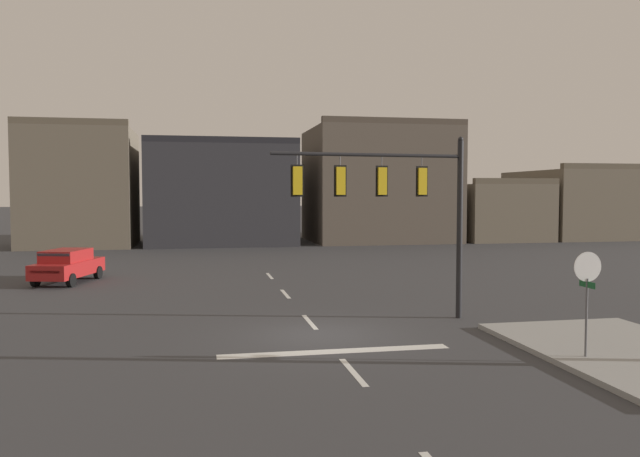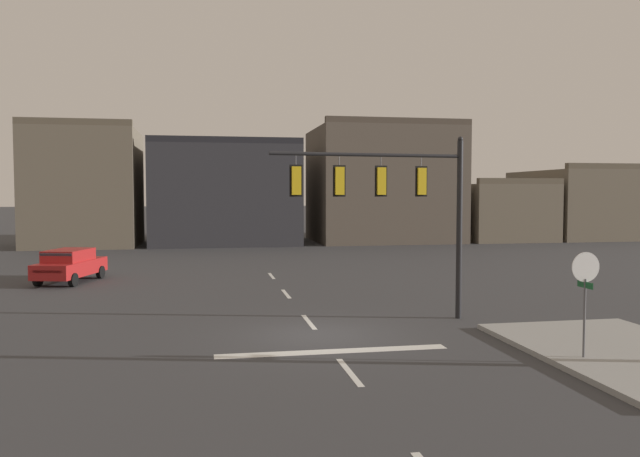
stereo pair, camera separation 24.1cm
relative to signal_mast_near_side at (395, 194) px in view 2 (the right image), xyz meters
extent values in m
plane|color=#353538|center=(-2.84, -1.56, -4.29)|extent=(400.00, 400.00, 0.00)
cube|color=gray|center=(4.78, -5.56, -4.22)|extent=(5.00, 8.00, 0.15)
cube|color=silver|center=(-2.84, -3.56, -4.29)|extent=(6.40, 0.50, 0.01)
cube|color=silver|center=(-2.84, -5.56, -4.29)|extent=(0.16, 2.40, 0.01)
cube|color=silver|center=(-2.84, 0.44, -4.29)|extent=(0.16, 2.40, 0.01)
cube|color=silver|center=(-2.84, 6.44, -4.29)|extent=(0.16, 2.40, 0.01)
cube|color=silver|center=(-2.84, 12.44, -4.29)|extent=(0.16, 2.40, 0.01)
cylinder|color=black|center=(2.35, 0.16, -1.24)|extent=(0.20, 0.20, 6.10)
cylinder|color=black|center=(-0.94, -0.08, 1.28)|extent=(6.59, 0.61, 0.12)
sphere|color=black|center=(2.35, 0.16, 1.86)|extent=(0.18, 0.18, 0.18)
cylinder|color=#56565B|center=(0.92, 0.05, 1.04)|extent=(0.03, 0.03, 0.35)
cube|color=gold|center=(0.92, 0.05, 0.42)|extent=(0.32, 0.26, 0.90)
sphere|color=green|center=(0.91, 0.18, 0.70)|extent=(0.20, 0.20, 0.20)
sphere|color=#2D2314|center=(0.91, 0.18, 0.42)|extent=(0.20, 0.20, 0.20)
sphere|color=black|center=(0.91, 0.18, 0.14)|extent=(0.20, 0.20, 0.20)
cube|color=black|center=(0.92, 0.03, 0.42)|extent=(0.42, 0.06, 1.02)
cylinder|color=#56565B|center=(-0.51, -0.05, 1.04)|extent=(0.03, 0.03, 0.35)
cube|color=gold|center=(-0.51, -0.05, 0.42)|extent=(0.32, 0.26, 0.90)
sphere|color=green|center=(-0.52, 0.08, 0.70)|extent=(0.20, 0.20, 0.20)
sphere|color=#2D2314|center=(-0.52, 0.08, 0.42)|extent=(0.20, 0.20, 0.20)
sphere|color=black|center=(-0.52, 0.08, 0.14)|extent=(0.20, 0.20, 0.20)
cube|color=black|center=(-0.51, -0.07, 0.42)|extent=(0.42, 0.06, 1.02)
cylinder|color=#56565B|center=(-1.94, -0.16, 1.04)|extent=(0.03, 0.03, 0.35)
cube|color=gold|center=(-1.94, -0.16, 0.42)|extent=(0.32, 0.26, 0.90)
sphere|color=green|center=(-1.95, -0.03, 0.70)|extent=(0.20, 0.20, 0.20)
sphere|color=#2D2314|center=(-1.95, -0.03, 0.42)|extent=(0.20, 0.20, 0.20)
sphere|color=black|center=(-1.95, -0.03, 0.14)|extent=(0.20, 0.20, 0.20)
cube|color=black|center=(-1.94, -0.18, 0.42)|extent=(0.42, 0.06, 1.02)
cylinder|color=#56565B|center=(-3.37, -0.27, 1.04)|extent=(0.03, 0.03, 0.35)
cube|color=gold|center=(-3.37, -0.27, 0.42)|extent=(0.32, 0.26, 0.90)
sphere|color=green|center=(-3.38, -0.14, 0.70)|extent=(0.20, 0.20, 0.20)
sphere|color=#2D2314|center=(-3.38, -0.14, 0.42)|extent=(0.20, 0.20, 0.20)
sphere|color=black|center=(-3.38, -0.14, 0.14)|extent=(0.20, 0.20, 0.20)
cube|color=black|center=(-3.37, -0.29, 0.42)|extent=(0.42, 0.06, 1.02)
cylinder|color=#56565B|center=(3.21, -5.84, -3.22)|extent=(0.06, 0.06, 2.15)
cylinder|color=white|center=(3.21, -5.84, -1.84)|extent=(0.76, 0.03, 0.76)
cylinder|color=#B21414|center=(3.21, -5.82, -1.84)|extent=(0.68, 0.03, 0.68)
cube|color=#19592D|center=(3.21, -5.84, -2.29)|extent=(0.02, 0.64, 0.16)
cube|color=#A81E1E|center=(-12.68, 11.90, -3.59)|extent=(2.90, 4.72, 0.70)
cube|color=#A81E1E|center=(-12.72, 11.75, -2.96)|extent=(2.20, 2.80, 0.56)
cube|color=#2D3842|center=(-12.52, 12.49, -2.98)|extent=(1.53, 0.64, 0.47)
cube|color=#2D3842|center=(-13.03, 10.62, -2.98)|extent=(1.52, 0.61, 0.46)
cylinder|color=black|center=(-13.12, 13.52, -3.97)|extent=(0.38, 0.68, 0.64)
cylinder|color=black|center=(-11.48, 13.07, -3.97)|extent=(0.38, 0.68, 0.64)
cylinder|color=black|center=(-13.89, 10.72, -3.97)|extent=(0.38, 0.68, 0.64)
cylinder|color=black|center=(-12.25, 10.27, -3.97)|extent=(0.38, 0.68, 0.64)
sphere|color=silver|center=(-12.66, 14.15, -3.54)|extent=(0.16, 0.16, 0.16)
sphere|color=silver|center=(-11.55, 13.85, -3.54)|extent=(0.16, 0.16, 0.16)
cube|color=maroon|center=(-13.26, 9.79, -3.51)|extent=(1.33, 0.40, 0.12)
cube|color=#665B4C|center=(-15.89, 34.24, 0.44)|extent=(8.52, 8.65, 9.47)
cube|color=brown|center=(-15.89, 30.22, 5.42)|extent=(8.52, 0.60, 0.50)
cube|color=#2D2D33|center=(-4.53, 35.43, -0.15)|extent=(12.30, 11.03, 8.29)
cube|color=black|center=(-4.53, 30.22, 4.24)|extent=(12.30, 0.60, 0.50)
cube|color=brown|center=(9.71, 35.14, 0.74)|extent=(12.51, 10.44, 10.08)
cube|color=#493F35|center=(9.71, 30.22, 6.03)|extent=(12.51, 0.60, 0.50)
cube|color=#665B4C|center=(20.64, 34.00, -1.73)|extent=(7.85, 8.17, 5.13)
cube|color=brown|center=(20.64, 30.22, 1.09)|extent=(7.85, 0.60, 0.50)
cube|color=#665B4C|center=(29.41, 35.72, -1.05)|extent=(8.86, 11.60, 6.48)
cube|color=brown|center=(29.41, 30.22, 2.44)|extent=(8.86, 0.60, 0.50)
camera|label=1|loc=(-6.47, -20.07, 0.01)|focal=35.27mm
camera|label=2|loc=(-6.23, -20.11, 0.01)|focal=35.27mm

